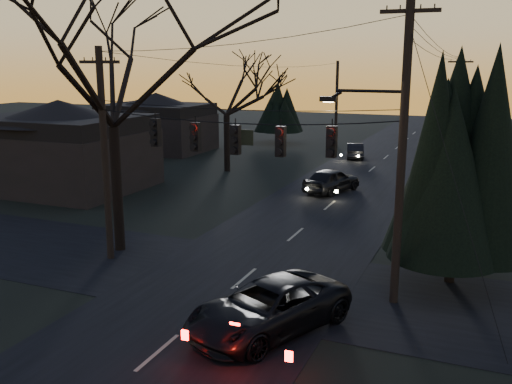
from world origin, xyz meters
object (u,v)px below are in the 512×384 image
at_px(utility_pole_right, 393,302).
at_px(utility_pole_far_r, 453,166).
at_px(utility_pole_far_l, 335,144).
at_px(suv_near, 269,308).
at_px(evergreen_right, 459,156).
at_px(bare_tree_left, 111,75).
at_px(sedan_oncoming_a, 332,180).
at_px(utility_pole_left, 111,258).
at_px(sedan_oncoming_b, 355,151).

bearing_deg(utility_pole_right, utility_pole_far_r, 90.00).
bearing_deg(utility_pole_far_l, suv_near, -78.06).
bearing_deg(evergreen_right, bare_tree_left, -173.42).
bearing_deg(suv_near, sedan_oncoming_a, 124.25).
bearing_deg(sedan_oncoming_a, utility_pole_left, 89.68).
bearing_deg(suv_near, sedan_oncoming_b, 123.10).
distance_m(utility_pole_far_r, sedan_oncoming_b, 7.91).
relative_size(utility_pole_right, utility_pole_far_l, 1.25).
bearing_deg(suv_near, bare_tree_left, 176.57).
bearing_deg(utility_pole_far_r, sedan_oncoming_b, 175.61).
relative_size(utility_pole_right, utility_pole_far_r, 1.18).
xyz_separation_m(utility_pole_far_r, utility_pole_far_l, (-11.50, 8.00, 0.00)).
bearing_deg(utility_pole_far_r, utility_pole_far_l, 145.18).
xyz_separation_m(suv_near, sedan_oncoming_b, (-4.73, 32.17, -0.12)).
bearing_deg(utility_pole_far_r, suv_near, -95.67).
bearing_deg(sedan_oncoming_b, utility_pole_right, 91.17).
height_order(utility_pole_left, bare_tree_left, bare_tree_left).
height_order(utility_pole_left, utility_pole_far_l, utility_pole_left).
relative_size(utility_pole_right, suv_near, 1.86).
relative_size(bare_tree_left, sedan_oncoming_a, 2.49).
relative_size(suv_near, sedan_oncoming_b, 1.41).
bearing_deg(utility_pole_left, evergreen_right, 11.35).
relative_size(utility_pole_far_l, evergreen_right, 0.97).
distance_m(evergreen_right, suv_near, 8.73).
distance_m(utility_pole_left, utility_pole_far_r, 30.27).
height_order(evergreen_right, suv_near, evergreen_right).
relative_size(utility_pole_left, suv_near, 1.58).
xyz_separation_m(utility_pole_far_l, bare_tree_left, (-0.31, -34.92, 7.40)).
bearing_deg(utility_pole_left, sedan_oncoming_b, 82.76).
height_order(evergreen_right, sedan_oncoming_b, evergreen_right).
bearing_deg(utility_pole_far_l, bare_tree_left, -90.51).
relative_size(utility_pole_far_r, utility_pole_far_l, 1.06).
relative_size(utility_pole_far_l, sedan_oncoming_b, 2.10).
relative_size(utility_pole_left, sedan_oncoming_b, 2.23).
bearing_deg(suv_near, utility_pole_right, 73.40).
height_order(sedan_oncoming_a, sedan_oncoming_b, sedan_oncoming_a).
relative_size(utility_pole_far_r, suv_near, 1.58).
bearing_deg(bare_tree_left, evergreen_right, 6.58).
xyz_separation_m(utility_pole_left, evergreen_right, (13.09, 2.63, 4.70)).
relative_size(utility_pole_far_l, bare_tree_left, 0.73).
xyz_separation_m(bare_tree_left, sedan_oncoming_b, (3.95, 27.52, -6.78)).
bearing_deg(sedan_oncoming_a, utility_pole_right, 130.77).
distance_m(utility_pole_left, sedan_oncoming_b, 28.84).
height_order(utility_pole_far_l, evergreen_right, evergreen_right).
bearing_deg(utility_pole_far_l, utility_pole_left, -90.00).
bearing_deg(utility_pole_far_l, sedan_oncoming_a, -75.88).
height_order(utility_pole_far_r, evergreen_right, evergreen_right).
bearing_deg(utility_pole_far_r, sedan_oncoming_a, -116.43).
bearing_deg(suv_near, utility_pole_left, -178.33).
bearing_deg(utility_pole_far_r, evergreen_right, -86.40).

